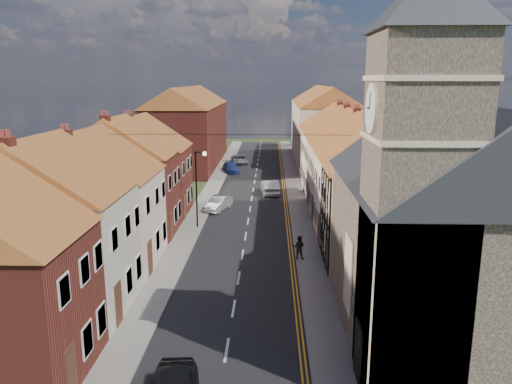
{
  "coord_description": "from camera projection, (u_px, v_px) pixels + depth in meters",
  "views": [
    {
      "loc": [
        1.87,
        -17.48,
        11.48
      ],
      "look_at": [
        0.79,
        17.57,
        3.5
      ],
      "focal_mm": 35.0,
      "sensor_mm": 36.0,
      "label": 1
    }
  ],
  "objects": [
    {
      "name": "ground",
      "position": [
        222.0,
        377.0,
        19.64
      ],
      "size": [
        160.0,
        160.0,
        0.0
      ],
      "primitive_type": "plane",
      "color": "#303D1A",
      "rests_on": "ground"
    },
    {
      "name": "road",
      "position": [
        252.0,
        199.0,
        48.87
      ],
      "size": [
        7.0,
        90.0,
        0.02
      ],
      "primitive_type": "cube",
      "color": "black",
      "rests_on": "ground"
    },
    {
      "name": "pavement_left",
      "position": [
        207.0,
        198.0,
        49.0
      ],
      "size": [
        1.8,
        90.0,
        0.12
      ],
      "primitive_type": "cube",
      "color": "gray",
      "rests_on": "ground"
    },
    {
      "name": "pavement_right",
      "position": [
        297.0,
        198.0,
        48.73
      ],
      "size": [
        1.8,
        90.0,
        0.12
      ],
      "primitive_type": "cube",
      "color": "gray",
      "rests_on": "ground"
    },
    {
      "name": "church",
      "position": [
        446.0,
        213.0,
        21.29
      ],
      "size": [
        11.25,
        14.25,
        15.2
      ],
      "color": "#3B2F29",
      "rests_on": "ground"
    },
    {
      "name": "cottage_r_tudor",
      "position": [
        391.0,
        195.0,
        30.74
      ],
      "size": [
        8.3,
        5.2,
        9.0
      ],
      "color": "beige",
      "rests_on": "ground"
    },
    {
      "name": "cottage_r_white_near",
      "position": [
        374.0,
        178.0,
        36.01
      ],
      "size": [
        8.3,
        6.0,
        9.0
      ],
      "color": "silver",
      "rests_on": "ground"
    },
    {
      "name": "cottage_r_cream_mid",
      "position": [
        361.0,
        165.0,
        41.27
      ],
      "size": [
        8.3,
        5.2,
        9.0
      ],
      "color": "beige",
      "rests_on": "ground"
    },
    {
      "name": "cottage_r_pink",
      "position": [
        351.0,
        156.0,
        46.53
      ],
      "size": [
        8.3,
        6.0,
        9.0
      ],
      "color": "beige",
      "rests_on": "ground"
    },
    {
      "name": "cottage_r_white_far",
      "position": [
        343.0,
        148.0,
        51.79
      ],
      "size": [
        8.3,
        5.2,
        9.0
      ],
      "color": "silver",
      "rests_on": "ground"
    },
    {
      "name": "cottage_r_cream_far",
      "position": [
        336.0,
        141.0,
        57.06
      ],
      "size": [
        8.3,
        6.0,
        9.0
      ],
      "color": "beige",
      "rests_on": "ground"
    },
    {
      "name": "cottage_l_cream",
      "position": [
        42.0,
        225.0,
        24.32
      ],
      "size": [
        8.3,
        6.3,
        9.1
      ],
      "color": "beige",
      "rests_on": "ground"
    },
    {
      "name": "cottage_l_white",
      "position": [
        89.0,
        197.0,
        30.59
      ],
      "size": [
        8.3,
        6.9,
        8.8
      ],
      "color": "beige",
      "rests_on": "ground"
    },
    {
      "name": "cottage_l_brick_mid",
      "position": [
        119.0,
        176.0,
        36.5
      ],
      "size": [
        8.3,
        5.7,
        9.1
      ],
      "color": "maroon",
      "rests_on": "ground"
    },
    {
      "name": "cottage_l_pink",
      "position": [
        139.0,
        165.0,
        42.19
      ],
      "size": [
        8.3,
        6.3,
        8.8
      ],
      "color": "maroon",
      "rests_on": "ground"
    },
    {
      "name": "block_right_far",
      "position": [
        323.0,
        123.0,
        71.79
      ],
      "size": [
        8.3,
        24.2,
        10.5
      ],
      "color": "beige",
      "rests_on": "ground"
    },
    {
      "name": "block_left_far",
      "position": [
        189.0,
        126.0,
        67.47
      ],
      "size": [
        8.3,
        24.2,
        10.5
      ],
      "color": "maroon",
      "rests_on": "ground"
    },
    {
      "name": "lamppost",
      "position": [
        197.0,
        184.0,
        38.46
      ],
      "size": [
        0.88,
        0.15,
        6.0
      ],
      "color": "black",
      "rests_on": "pavement_left"
    },
    {
      "name": "car_mid",
      "position": [
        218.0,
        203.0,
        44.49
      ],
      "size": [
        2.39,
        3.96,
        1.23
      ],
      "primitive_type": "imported",
      "rotation": [
        0.0,
        0.0,
        -0.31
      ],
      "color": "#A8ABB0",
      "rests_on": "ground"
    },
    {
      "name": "car_far",
      "position": [
        231.0,
        167.0,
        62.73
      ],
      "size": [
        2.65,
        4.47,
        1.21
      ],
      "primitive_type": "imported",
      "rotation": [
        0.0,
        0.0,
        0.24
      ],
      "color": "navy",
      "rests_on": "ground"
    },
    {
      "name": "car_distant",
      "position": [
        239.0,
        160.0,
        68.72
      ],
      "size": [
        2.69,
        4.57,
        1.19
      ],
      "primitive_type": "imported",
      "rotation": [
        0.0,
        0.0,
        0.17
      ],
      "color": "#929498",
      "rests_on": "ground"
    },
    {
      "name": "pedestrian_right",
      "position": [
        299.0,
        247.0,
        32.08
      ],
      "size": [
        0.87,
        0.75,
        1.55
      ],
      "primitive_type": "imported",
      "rotation": [
        0.0,
        0.0,
        2.9
      ],
      "color": "black",
      "rests_on": "pavement_right"
    },
    {
      "name": "car_mid_b",
      "position": [
        270.0,
        187.0,
        50.61
      ],
      "size": [
        2.06,
        4.68,
        1.5
      ],
      "primitive_type": "imported",
      "rotation": [
        0.0,
        0.0,
        3.25
      ],
      "color": "#929599",
      "rests_on": "ground"
    }
  ]
}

